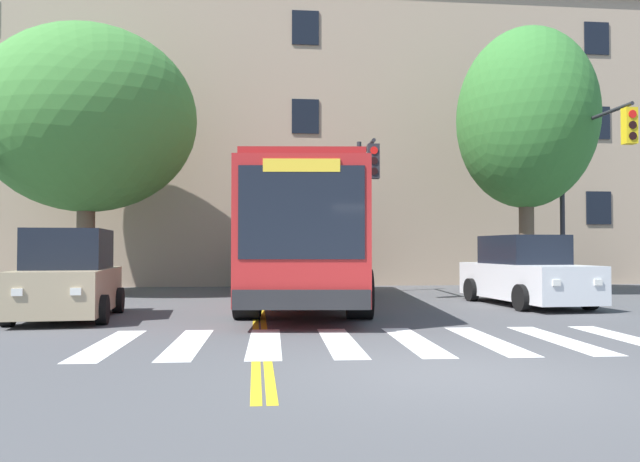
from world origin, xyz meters
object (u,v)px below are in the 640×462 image
at_px(car_grey_behind_bus, 265,265).
at_px(traffic_light_near_corner, 587,168).
at_px(street_tree_curbside_large, 526,119).
at_px(street_tree_curbside_small, 87,120).
at_px(car_tan_near_lane, 69,278).
at_px(city_bus, 306,236).
at_px(traffic_light_overhead, 365,188).
at_px(car_white_far_lane, 525,274).

height_order(car_grey_behind_bus, traffic_light_near_corner, traffic_light_near_corner).
bearing_deg(street_tree_curbside_large, street_tree_curbside_small, 176.83).
xyz_separation_m(traffic_light_near_corner, street_tree_curbside_small, (-15.73, 2.73, 1.74)).
height_order(car_tan_near_lane, car_grey_behind_bus, car_tan_near_lane).
xyz_separation_m(city_bus, car_tan_near_lane, (-5.43, -3.21, -0.98)).
bearing_deg(street_tree_curbside_small, street_tree_curbside_large, -3.17).
bearing_deg(car_grey_behind_bus, traffic_light_near_corner, -36.52).
distance_m(city_bus, traffic_light_near_corner, 9.14).
xyz_separation_m(street_tree_curbside_large, street_tree_curbside_small, (-14.63, 0.81, -0.18)).
bearing_deg(traffic_light_overhead, car_tan_near_lane, -143.26).
bearing_deg(car_grey_behind_bus, street_tree_curbside_small, -142.35).
bearing_deg(city_bus, traffic_light_near_corner, 6.45).
bearing_deg(traffic_light_near_corner, car_tan_near_lane, -163.55).
bearing_deg(traffic_light_near_corner, city_bus, -173.55).
distance_m(car_grey_behind_bus, traffic_light_near_corner, 12.64).
xyz_separation_m(car_white_far_lane, car_grey_behind_bus, (-6.86, 9.38, -0.01)).
height_order(car_grey_behind_bus, traffic_light_overhead, traffic_light_overhead).
bearing_deg(traffic_light_overhead, street_tree_curbside_large, 5.22).
relative_size(car_grey_behind_bus, street_tree_curbside_small, 0.50).
relative_size(traffic_light_overhead, street_tree_curbside_small, 0.57).
relative_size(city_bus, street_tree_curbside_small, 1.36).
xyz_separation_m(traffic_light_near_corner, street_tree_curbside_large, (-1.10, 1.92, 1.92)).
xyz_separation_m(traffic_light_overhead, street_tree_curbside_small, (-9.00, 1.32, 2.30)).
bearing_deg(street_tree_curbside_large, traffic_light_near_corner, -60.20).
xyz_separation_m(city_bus, car_white_far_lane, (5.85, -1.10, -1.01)).
distance_m(traffic_light_overhead, street_tree_curbside_small, 9.39).
distance_m(car_white_far_lane, street_tree_curbside_large, 6.74).
relative_size(car_white_far_lane, traffic_light_overhead, 0.94).
bearing_deg(street_tree_curbside_small, city_bus, -28.38).
height_order(traffic_light_near_corner, traffic_light_overhead, traffic_light_near_corner).
distance_m(car_white_far_lane, traffic_light_overhead, 5.76).
bearing_deg(car_tan_near_lane, city_bus, 30.61).
xyz_separation_m(traffic_light_overhead, street_tree_curbside_large, (5.63, 0.51, 2.48)).
relative_size(city_bus, car_tan_near_lane, 3.20).
bearing_deg(traffic_light_overhead, traffic_light_near_corner, -11.83).
distance_m(city_bus, traffic_light_overhead, 3.57).
bearing_deg(car_grey_behind_bus, traffic_light_overhead, -62.12).
relative_size(traffic_light_near_corner, street_tree_curbside_large, 0.66).
height_order(car_tan_near_lane, traffic_light_near_corner, traffic_light_near_corner).
bearing_deg(city_bus, street_tree_curbside_small, 151.62).
bearing_deg(street_tree_curbside_large, car_tan_near_lane, -155.00).
bearing_deg(traffic_light_overhead, car_white_far_lane, -43.04).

